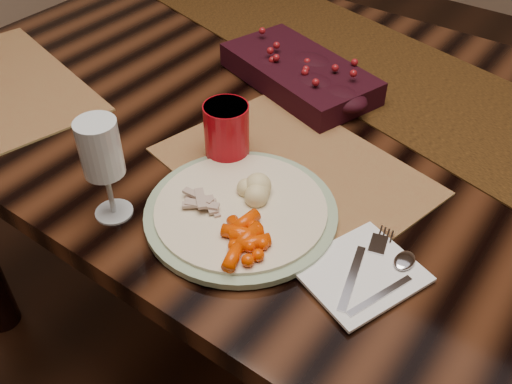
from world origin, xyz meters
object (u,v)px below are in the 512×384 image
Objects in this scene: centerpiece at (299,70)px; napkin at (360,273)px; dining_table at (342,272)px; turkey_shreds at (205,202)px; dinner_plate at (241,211)px; placemat_main at (293,170)px; mashed_potatoes at (258,181)px; red_cup at (227,133)px; baby_carrots at (245,243)px; wine_glass at (105,171)px.

napkin is (0.34, -0.37, -0.03)m from centerpiece.
turkey_shreds reaches higher than dining_table.
dinner_plate is 4.62× the size of turkey_shreds.
placemat_main is at bearing 88.55° from dinner_plate.
centerpiece is 1.10× the size of dinner_plate.
placemat_main is at bearing -58.55° from centerpiece.
turkey_shreds reaches higher than placemat_main.
dining_table is 4.32× the size of placemat_main.
red_cup reaches higher than mashed_potatoes.
turkey_shreds is (-0.10, 0.03, -0.00)m from baby_carrots.
mashed_potatoes is (-0.00, 0.04, 0.03)m from dinner_plate.
turkey_shreds is (0.10, -0.40, -0.01)m from centerpiece.
red_cup reaches higher than dining_table.
baby_carrots is at bearing -48.02° from dinner_plate.
napkin reaches higher than dining_table.
wine_glass reaches higher than placemat_main.
mashed_potatoes is 0.12m from red_cup.
red_cup reaches higher than baby_carrots.
mashed_potatoes is 0.21m from napkin.
baby_carrots is (0.05, -0.20, 0.03)m from placemat_main.
mashed_potatoes is 0.09m from turkey_shreds.
dining_table is 28.74× the size of turkey_shreds.
placemat_main is at bearing 56.15° from wine_glass.
napkin is (0.25, 0.03, -0.02)m from turkey_shreds.
mashed_potatoes is 0.52× the size of napkin.
baby_carrots is 0.96× the size of red_cup.
red_cup is (-0.11, -0.04, 0.05)m from placemat_main.
dinner_plate is at bearing -98.60° from dining_table.
mashed_potatoes reaches higher than turkey_shreds.
placemat_main is (-0.04, -0.16, 0.38)m from dining_table.
turkey_shreds is at bearing 34.24° from wine_glass.
napkin is at bearing -11.25° from mashed_potatoes.
dining_table is at bearing 74.66° from turkey_shreds.
wine_glass is (-0.22, -0.05, 0.05)m from baby_carrots.
baby_carrots is 1.57× the size of turkey_shreds.
wine_glass is at bearing -142.80° from napkin.
wine_glass is at bearing -167.94° from baby_carrots.
baby_carrots reaches higher than napkin.
baby_carrots is at bearing -18.13° from turkey_shreds.
red_cup reaches higher than turkey_shreds.
dinner_plate is (-0.00, -0.14, 0.01)m from placemat_main.
wine_glass is at bearing -92.28° from centerpiece.
centerpiece reaches higher than mashed_potatoes.
dinner_plate is at bearing -78.45° from placemat_main.
dinner_plate is 2.95× the size of baby_carrots.
mashed_potatoes is at bearing -171.02° from napkin.
dining_table is 0.54m from baby_carrots.
baby_carrots reaches higher than dining_table.
placemat_main is at bearing 104.51° from baby_carrots.
placemat_main is at bearing -104.40° from dining_table.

